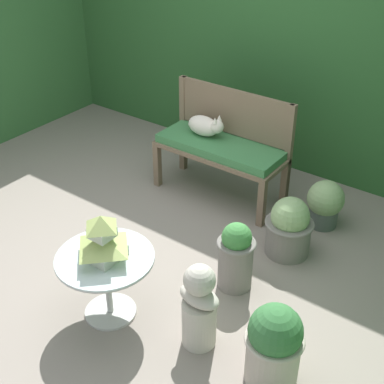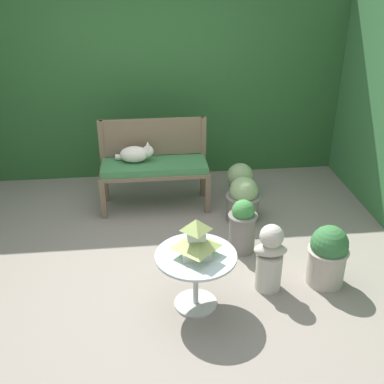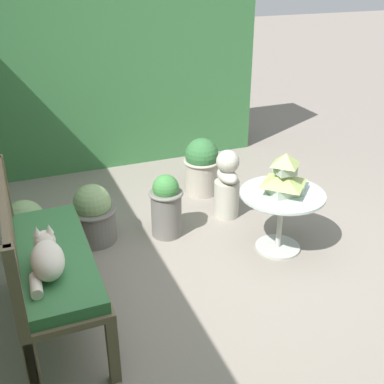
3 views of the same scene
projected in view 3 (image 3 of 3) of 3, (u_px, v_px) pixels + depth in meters
name	position (u px, v px, depth m)	size (l,w,h in m)	color
ground	(212.00, 294.00, 3.41)	(30.00, 30.00, 0.00)	gray
foliage_hedge_right	(95.00, 61.00, 5.24)	(0.70, 3.50, 2.24)	#38703D
garden_bench	(54.00, 264.00, 2.94)	(1.22, 0.48, 0.55)	brown
bench_backrest	(10.00, 238.00, 2.76)	(1.22, 0.06, 0.99)	brown
cat	(47.00, 258.00, 2.67)	(0.43, 0.22, 0.23)	silver
patio_table	(281.00, 205.00, 3.77)	(0.67, 0.67, 0.51)	#B7B7B2
pagoda_birdhouse	(284.00, 176.00, 3.66)	(0.31, 0.31, 0.33)	#B2BCA8
garden_bust	(227.00, 185.00, 4.31)	(0.30, 0.23, 0.64)	#B7B2A3
potted_plant_table_far	(166.00, 205.00, 4.03)	(0.29, 0.29, 0.55)	slate
potted_plant_table_near	(93.00, 215.00, 3.96)	(0.39, 0.39, 0.51)	slate
potted_plant_bench_right	(26.00, 225.00, 3.85)	(0.32, 0.32, 0.43)	#4C5651
potted_plant_bench_left	(202.00, 166.00, 4.75)	(0.36, 0.36, 0.57)	#ADA393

